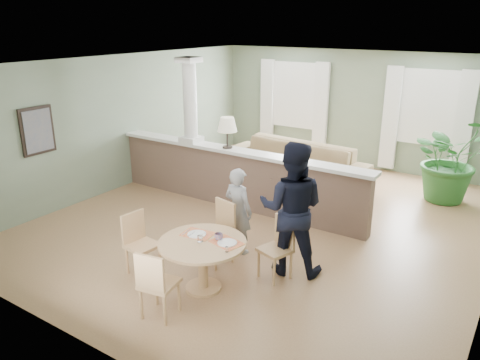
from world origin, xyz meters
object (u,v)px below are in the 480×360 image
Objects in this scene: child_person at (238,211)px; man_person at (292,209)px; dining_table at (203,251)px; chair_far_boy at (220,229)px; sofa at (290,166)px; chair_side at (139,240)px; houseplant at (451,159)px; chair_far_man at (279,245)px; chair_near at (156,282)px.

man_person is (0.92, -0.08, 0.27)m from child_person.
chair_far_boy is at bearing 109.85° from dining_table.
sofa is 1.68× the size of man_person.
man_person is (0.71, 1.05, 0.39)m from dining_table.
chair_far_boy is at bearing -33.71° from chair_side.
chair_far_boy is at bearing -116.98° from houseplant.
child_person is at bearing 94.67° from chair_far_boy.
child_person is at bearing -72.54° from sofa.
child_person is at bearing -25.33° from chair_side.
dining_table is 0.60× the size of man_person.
chair_far_man is at bearing -60.40° from sofa.
chair_far_boy reaches higher than chair_far_man.
sofa is 1.88× the size of houseplant.
dining_table is at bearing -57.84° from chair_far_boy.
child_person reaches higher than chair_far_boy.
chair_near is 0.66× the size of child_person.
man_person reaches higher than chair_near.
chair_side reaches higher than chair_far_man.
houseplant reaches higher than dining_table.
chair_far_boy is at bearing 88.36° from child_person.
child_person reaches higher than chair_side.
houseplant is 5.53m from dining_table.
man_person is (1.71, 1.18, 0.45)m from chair_side.
houseplant is (2.89, 1.03, 0.37)m from sofa.
child_person is at bearing -24.20° from man_person.
dining_table is 1.15m from child_person.
child_person is (0.79, 1.27, 0.18)m from chair_side.
chair_near reaches higher than dining_table.
man_person is (-1.28, -4.10, 0.10)m from houseplant.
chair_near is at bearing 100.26° from child_person.
sofa is 2.37× the size of child_person.
sofa is 3.09m from houseplant.
sofa is 3.65m from chair_far_man.
houseplant is 1.96× the size of chair_far_man.
chair_side is at bearing -132.25° from chair_far_man.
child_person reaches higher than sofa.
man_person is (0.97, 0.32, 0.43)m from chair_far_boy.
chair_side is at bearing 15.54° from man_person.
man_person reaches higher than chair_far_man.
chair_side is at bearing -86.97° from sofa.
man_person reaches higher than dining_table.
dining_table is at bearing -111.10° from houseplant.
sofa is at bearing -160.46° from houseplant.
child_person is (-0.86, 0.31, 0.19)m from chair_far_man.
houseplant reaches higher than chair_side.
chair_near is at bearing -109.00° from houseplant.
chair_side is 1.51m from child_person.
sofa is 5.00m from chair_near.
houseplant reaches higher than chair_far_man.
houseplant is 6.31m from chair_near.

